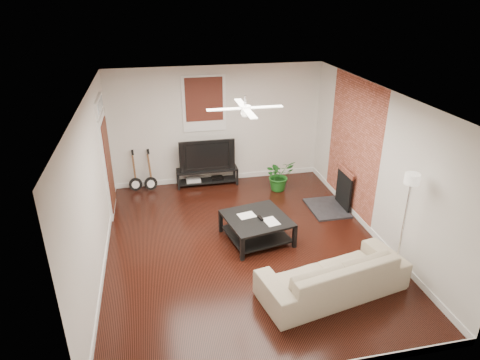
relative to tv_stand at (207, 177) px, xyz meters
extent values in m
cube|color=black|center=(0.31, -2.78, -0.20)|extent=(5.00, 6.00, 0.01)
cube|color=white|center=(0.31, -2.78, 2.60)|extent=(5.00, 6.00, 0.01)
cube|color=silver|center=(0.31, 0.22, 1.20)|extent=(5.00, 0.01, 2.80)
cube|color=silver|center=(0.31, -5.78, 1.20)|extent=(5.00, 0.01, 2.80)
cube|color=silver|center=(-2.19, -2.78, 1.20)|extent=(0.01, 6.00, 2.80)
cube|color=silver|center=(2.81, -2.78, 1.20)|extent=(0.01, 6.00, 2.80)
cube|color=#9A4731|center=(2.80, -1.78, 1.20)|extent=(0.02, 2.20, 2.80)
cube|color=black|center=(2.51, -1.78, 0.26)|extent=(0.80, 1.10, 0.92)
cube|color=#401311|center=(0.01, 0.19, 1.75)|extent=(1.00, 0.06, 1.30)
cube|color=white|center=(-2.15, -0.88, 1.05)|extent=(0.08, 1.00, 2.50)
cube|color=black|center=(0.00, 0.00, 0.00)|extent=(1.46, 0.39, 0.41)
imported|color=black|center=(0.00, 0.02, 0.58)|extent=(1.31, 0.17, 0.75)
cube|color=black|center=(0.58, -2.62, 0.03)|extent=(1.31, 1.31, 0.47)
imported|color=#C2A991|center=(1.37, -4.36, 0.13)|extent=(2.45, 1.36, 0.68)
imported|color=#1B611C|center=(1.61, -0.63, 0.17)|extent=(0.80, 0.74, 0.74)
camera|label=1|loc=(-1.13, -9.25, 4.16)|focal=31.53mm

